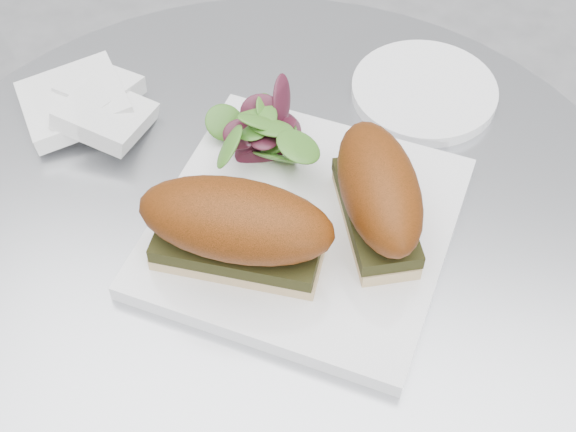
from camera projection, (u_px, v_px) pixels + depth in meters
name	position (u px, v px, depth m)	size (l,w,h in m)	color
table	(274.00, 375.00, 0.89)	(0.70, 0.70, 0.73)	#B2B5B9
plate	(304.00, 226.00, 0.70)	(0.25, 0.25, 0.02)	white
sandwich_left	(236.00, 227.00, 0.63)	(0.16, 0.08, 0.08)	tan
sandwich_right	(378.00, 194.00, 0.65)	(0.11, 0.15, 0.08)	tan
salad	(263.00, 132.00, 0.72)	(0.10, 0.10, 0.05)	#507C28
napkin	(92.00, 116.00, 0.78)	(0.13, 0.13, 0.02)	white
saucer	(424.00, 91.00, 0.81)	(0.15, 0.15, 0.01)	white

